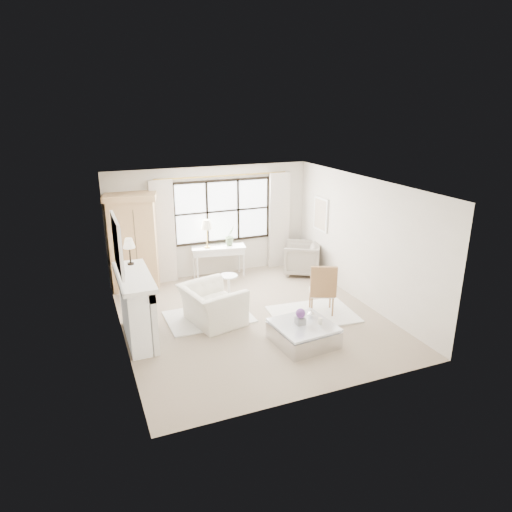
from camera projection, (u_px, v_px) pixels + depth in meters
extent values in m
plane|color=gray|center=(252.00, 318.00, 9.20)|extent=(5.50, 5.50, 0.00)
plane|color=white|center=(252.00, 185.00, 8.34)|extent=(5.50, 5.50, 0.00)
plane|color=beige|center=(211.00, 222.00, 11.18)|extent=(5.00, 0.00, 5.00)
plane|color=beige|center=(325.00, 312.00, 6.36)|extent=(5.00, 0.00, 5.00)
plane|color=white|center=(118.00, 272.00, 7.88)|extent=(0.00, 5.50, 5.50)
plane|color=beige|center=(362.00, 241.00, 9.66)|extent=(0.00, 5.50, 5.50)
cube|color=white|center=(223.00, 211.00, 11.19)|extent=(2.40, 0.02, 1.50)
cylinder|color=#AA873B|center=(223.00, 176.00, 10.86)|extent=(3.30, 0.04, 0.04)
cube|color=beige|center=(163.00, 232.00, 10.71)|extent=(0.55, 0.10, 2.47)
cube|color=beige|center=(279.00, 221.00, 11.78)|extent=(0.55, 0.10, 2.47)
cube|color=white|center=(134.00, 310.00, 8.20)|extent=(0.34, 1.50, 1.18)
cube|color=silver|center=(144.00, 311.00, 8.28)|extent=(0.03, 1.22, 0.97)
cube|color=black|center=(146.00, 322.00, 8.35)|extent=(0.06, 0.52, 0.50)
cube|color=white|center=(134.00, 277.00, 8.01)|extent=(0.58, 1.66, 0.08)
cube|color=white|center=(117.00, 245.00, 7.73)|extent=(0.05, 1.15, 0.95)
cube|color=silver|center=(119.00, 244.00, 7.74)|extent=(0.02, 1.00, 0.80)
cube|color=white|center=(321.00, 214.00, 11.08)|extent=(0.04, 0.62, 0.82)
cube|color=beige|center=(320.00, 214.00, 11.07)|extent=(0.01, 0.52, 0.72)
cylinder|color=black|center=(131.00, 264.00, 8.50)|extent=(0.12, 0.12, 0.03)
cylinder|color=black|center=(130.00, 255.00, 8.45)|extent=(0.03, 0.03, 0.30)
cone|color=beige|center=(129.00, 243.00, 8.37)|extent=(0.22, 0.22, 0.18)
cube|color=tan|center=(134.00, 245.00, 10.34)|extent=(1.11, 0.82, 2.10)
cube|color=tan|center=(130.00, 197.00, 9.98)|extent=(1.25, 0.94, 0.14)
cube|color=silver|center=(219.00, 251.00, 11.15)|extent=(1.29, 0.63, 0.14)
cube|color=silver|center=(218.00, 248.00, 11.12)|extent=(1.36, 0.69, 0.06)
cylinder|color=#AE8A3C|center=(207.00, 247.00, 11.01)|extent=(0.14, 0.14, 0.03)
cylinder|color=#AE8A3C|center=(207.00, 237.00, 10.93)|extent=(0.02, 0.02, 0.46)
cone|color=beige|center=(207.00, 224.00, 10.83)|extent=(0.28, 0.28, 0.22)
imported|color=#59724C|center=(230.00, 236.00, 11.13)|extent=(0.34, 0.33, 0.48)
cylinder|color=silver|center=(229.00, 296.00, 10.23)|extent=(0.26, 0.26, 0.03)
cylinder|color=silver|center=(229.00, 286.00, 10.16)|extent=(0.06, 0.06, 0.44)
cylinder|color=white|center=(229.00, 276.00, 10.08)|extent=(0.40, 0.40, 0.03)
cube|color=silver|center=(209.00, 317.00, 9.22)|extent=(1.69, 1.21, 0.03)
cube|color=white|center=(313.00, 314.00, 9.33)|extent=(1.77, 1.39, 0.03)
imported|color=white|center=(212.00, 305.00, 8.91)|extent=(1.25, 1.36, 0.75)
imported|color=gray|center=(302.00, 258.00, 11.49)|extent=(1.20, 1.19, 0.80)
cube|color=silver|center=(322.00, 292.00, 9.28)|extent=(0.62, 0.61, 0.07)
cube|color=#9F6F42|center=(324.00, 282.00, 8.96)|extent=(0.46, 0.24, 0.60)
cube|color=silver|center=(303.00, 335.00, 8.20)|extent=(1.09, 1.09, 0.32)
cube|color=silver|center=(304.00, 325.00, 8.13)|extent=(1.09, 1.09, 0.04)
cube|color=gray|center=(300.00, 321.00, 8.11)|extent=(0.17, 0.17, 0.12)
sphere|color=#5D3079|center=(301.00, 313.00, 8.06)|extent=(0.18, 0.18, 0.18)
cylinder|color=beige|center=(320.00, 321.00, 8.11)|extent=(0.08, 0.08, 0.12)
imported|color=silver|center=(311.00, 314.00, 8.37)|extent=(0.15, 0.15, 0.14)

